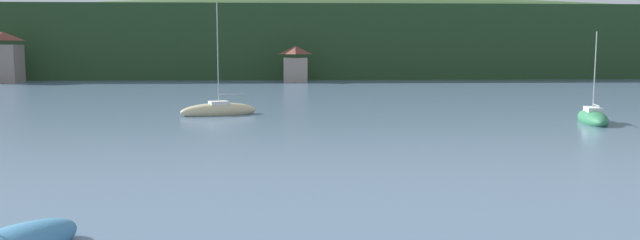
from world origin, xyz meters
name	(u,v)px	position (x,y,z in m)	size (l,w,h in m)	color
wooded_hillside	(326,48)	(6.81, 155.39, 5.40)	(352.00, 49.66, 24.19)	#264223
shore_building_west	(4,58)	(-44.28, 121.32, 3.75)	(4.79, 4.11, 7.73)	gray
shore_building_westcentral	(295,64)	(0.00, 121.83, 2.72)	(3.84, 5.20, 5.60)	gray
sailboat_far_4	(219,111)	(-6.38, 72.47, 0.33)	(6.13, 3.75, 8.90)	#CCBC8E
sailboat_far_6	(593,118)	(19.90, 66.09, 0.32)	(2.96, 5.89, 6.57)	#2D754C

